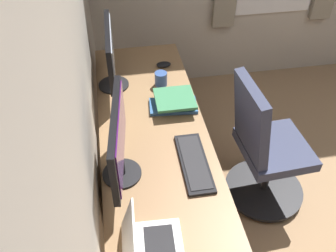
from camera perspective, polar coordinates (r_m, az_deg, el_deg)
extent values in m
cube|color=beige|center=(1.34, -15.82, -0.87)|extent=(4.73, 0.10, 2.60)
cube|color=#936D47|center=(1.99, -1.42, -5.18)|extent=(2.35, 0.62, 0.03)
cylinder|color=silver|center=(3.09, 0.16, 5.87)|extent=(0.05, 0.05, 0.70)
cylinder|color=silver|center=(3.06, -9.16, 4.85)|extent=(0.05, 0.05, 0.70)
cube|color=#936D47|center=(2.24, -1.82, -12.69)|extent=(0.40, 0.50, 0.69)
cube|color=silver|center=(2.27, 4.67, -11.77)|extent=(0.37, 0.01, 0.61)
cylinder|color=black|center=(1.91, -7.13, -7.32)|extent=(0.20, 0.20, 0.01)
cylinder|color=black|center=(1.87, -7.27, -6.20)|extent=(0.04, 0.04, 0.10)
cube|color=black|center=(1.72, -7.85, -1.72)|extent=(0.56, 0.10, 0.31)
cube|color=#4C1960|center=(1.73, -7.30, -1.61)|extent=(0.52, 0.07, 0.27)
cylinder|color=black|center=(2.50, -8.40, 6.35)|extent=(0.20, 0.20, 0.01)
cylinder|color=black|center=(2.46, -8.53, 7.41)|extent=(0.04, 0.04, 0.10)
cube|color=black|center=(2.36, -9.03, 11.38)|extent=(0.54, 0.04, 0.30)
cube|color=#B2BCCC|center=(2.36, -8.61, 11.44)|extent=(0.50, 0.02, 0.26)
cube|color=white|center=(1.65, -1.19, -18.85)|extent=(0.31, 0.22, 0.01)
cube|color=#262628|center=(1.64, -1.20, -18.71)|extent=(0.25, 0.14, 0.00)
cube|color=white|center=(1.56, -6.16, -17.49)|extent=(0.30, 0.08, 0.18)
cube|color=#330F14|center=(1.56, -6.16, -17.49)|extent=(0.27, 0.07, 0.15)
cube|color=black|center=(1.95, 4.08, -5.71)|extent=(0.42, 0.14, 0.02)
cube|color=#2D2D30|center=(1.94, 4.09, -5.49)|extent=(0.38, 0.12, 0.00)
ellipsoid|color=black|center=(2.65, -0.68, 9.51)|extent=(0.06, 0.10, 0.03)
cube|color=#38669E|center=(2.29, 0.81, 3.16)|extent=(0.18, 0.31, 0.02)
cube|color=#3D8456|center=(2.28, 1.23, 3.91)|extent=(0.18, 0.22, 0.03)
cube|color=#3D8456|center=(2.25, 1.06, 4.27)|extent=(0.23, 0.24, 0.02)
cylinder|color=#335193|center=(2.45, -1.10, 7.30)|extent=(0.08, 0.08, 0.09)
torus|color=#335193|center=(2.49, -1.30, 8.08)|extent=(0.06, 0.01, 0.06)
cube|color=#383D56|center=(2.50, 16.20, -3.36)|extent=(0.46, 0.44, 0.07)
cube|color=#383D56|center=(2.23, 12.76, 0.85)|extent=(0.40, 0.15, 0.50)
cylinder|color=black|center=(2.66, 15.32, -6.66)|extent=(0.05, 0.05, 0.37)
cylinder|color=black|center=(2.81, 14.57, -9.39)|extent=(0.56, 0.56, 0.03)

